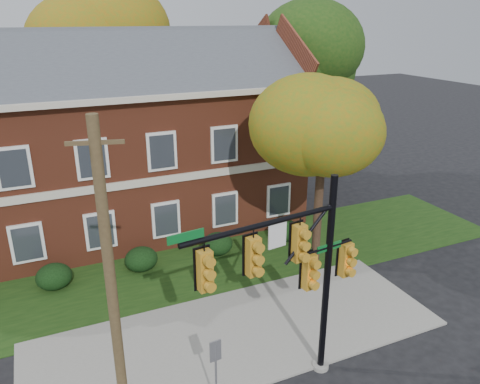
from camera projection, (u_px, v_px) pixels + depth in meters
name	position (u px, v px, depth m)	size (l,w,h in m)	color
ground	(250.00, 353.00, 15.17)	(120.00, 120.00, 0.00)	black
sidewalk	(238.00, 334.00, 16.01)	(14.00, 5.00, 0.08)	gray
grass_strip	(191.00, 267.00, 20.29)	(30.00, 6.00, 0.04)	#193811
apartment_building	(110.00, 131.00, 22.86)	(18.80, 8.80, 9.74)	brown
hedge_left	(54.00, 277.00, 18.61)	(1.40, 1.26, 1.05)	black
hedge_center	(141.00, 259.00, 19.94)	(1.40, 1.26, 1.05)	black
hedge_right	(218.00, 244.00, 21.28)	(1.40, 1.26, 1.05)	black
hedge_far_right	(285.00, 230.00, 22.62)	(1.40, 1.26, 1.05)	black
tree_near_right	(331.00, 114.00, 18.12)	(4.50, 4.25, 8.58)	black
tree_right_rear	(303.00, 56.00, 26.81)	(6.30, 5.95, 10.62)	black
tree_far_rear	(104.00, 40.00, 28.71)	(6.84, 6.46, 11.52)	black
traffic_signal	(296.00, 266.00, 12.60)	(5.64, 0.88, 6.32)	gray
utility_pole	(110.00, 278.00, 11.53)	(1.27, 0.42, 8.27)	#493922
sign_post	(216.00, 363.00, 12.49)	(0.33, 0.07, 2.27)	slate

